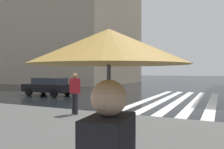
% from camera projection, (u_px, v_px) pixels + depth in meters
% --- Properties ---
extents(ground_plane, '(220.00, 220.00, 0.00)m').
position_uv_depth(ground_plane, '(186.00, 110.00, 11.20)').
color(ground_plane, black).
extents(zebra_crossing, '(13.00, 4.50, 0.01)m').
position_uv_depth(zebra_crossing, '(180.00, 100.00, 15.21)').
color(zebra_crossing, silver).
rests_on(zebra_crossing, ground_plane).
extents(haussmann_block_mid, '(18.24, 29.72, 19.79)m').
position_uv_depth(haussmann_block_mid, '(50.00, 30.00, 42.42)').
color(haussmann_block_mid, tan).
rests_on(haussmann_block_mid, ground_plane).
extents(car_black, '(1.85, 4.10, 1.41)m').
position_uv_depth(car_black, '(49.00, 86.00, 18.15)').
color(car_black, black).
rests_on(car_black, ground_plane).
extents(pedestrian_with_floral_umbrella, '(0.96, 0.96, 1.99)m').
position_uv_depth(pedestrian_with_floral_umbrella, '(109.00, 99.00, 1.38)').
color(pedestrian_with_floral_umbrella, black).
rests_on(pedestrian_with_floral_umbrella, sidewalk_pavement).
extents(pedestrian_in_red_jacket, '(0.34, 0.45, 1.68)m').
position_uv_depth(pedestrian_in_red_jacket, '(75.00, 90.00, 9.26)').
color(pedestrian_in_red_jacket, maroon).
rests_on(pedestrian_in_red_jacket, sidewalk_pavement).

